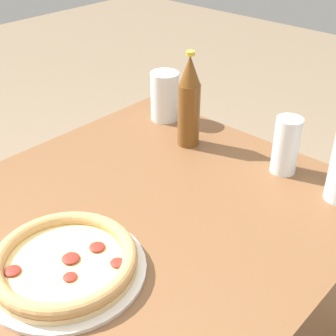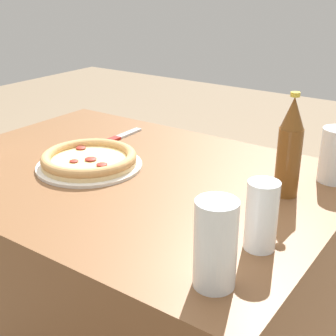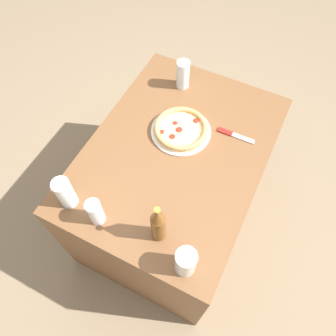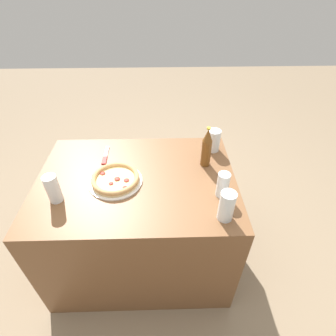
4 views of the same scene
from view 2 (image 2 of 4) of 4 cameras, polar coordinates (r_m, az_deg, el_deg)
table at (r=1.41m, az=-4.56°, el=-14.10°), size 1.09×0.79×0.72m
pizza_margherita at (r=1.28m, az=-9.59°, el=0.96°), size 0.29×0.29×0.04m
glass_mango_juice at (r=0.77m, az=5.78°, el=-9.78°), size 0.07×0.07×0.16m
glass_iced_tea at (r=1.23m, az=19.76°, el=1.13°), size 0.08×0.08×0.14m
glass_lemonade at (r=0.89m, az=11.31°, el=-5.99°), size 0.06×0.06×0.14m
beer_bottle at (r=1.10m, az=14.61°, el=2.35°), size 0.06×0.06×0.25m
knife at (r=1.50m, az=-5.88°, el=3.81°), size 0.03×0.18×0.01m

